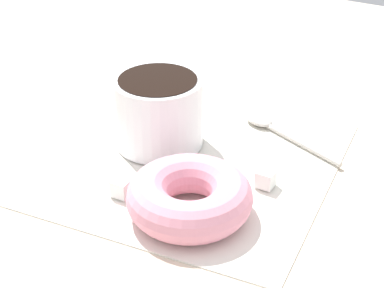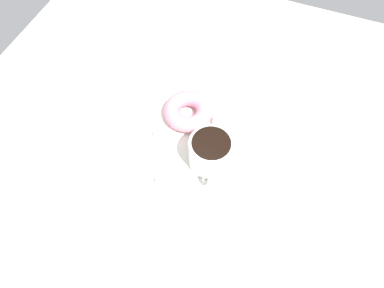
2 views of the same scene
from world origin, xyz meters
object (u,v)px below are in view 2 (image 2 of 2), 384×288
Objects in this scene: coffee_cup at (211,152)px; spoon at (155,178)px; sugar_cube at (159,133)px; donut at (188,111)px; sugar_cube_extra at (217,121)px.

coffee_cup reaches higher than spoon.
coffee_cup is at bearing -9.48° from sugar_cube.
donut reaches higher than sugar_cube.
donut is 7.33cm from sugar_cube_extra.
sugar_cube is 14.15cm from sugar_cube_extra.
donut is 6.89× the size of sugar_cube_extra.
coffee_cup is 7.25× the size of sugar_cube_extra.
spoon is at bearing -139.28° from coffee_cup.
donut is 0.87× the size of spoon.
coffee_cup is at bearing -46.93° from donut.
spoon is 11.37cm from sugar_cube.
spoon is 7.80× the size of sugar_cube.
spoon is (-9.79, -8.43, -3.59)cm from coffee_cup.
spoon is 7.93× the size of sugar_cube_extra.
donut is at bearing 88.35° from spoon.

